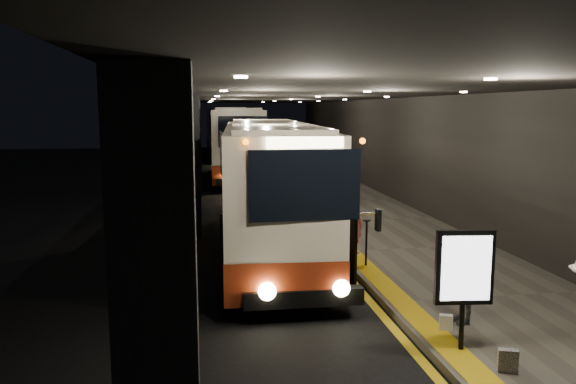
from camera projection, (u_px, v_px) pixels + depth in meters
ground at (247, 270)px, 13.93m from camera, size 90.00×90.00×0.00m
lane_line_white at (181, 229)px, 18.55m from camera, size 0.12×50.00×0.01m
kerb_stripe_yellow at (304, 226)px, 19.16m from camera, size 0.18×50.00×0.01m
sidewalk at (372, 221)px, 19.51m from camera, size 4.50×50.00×0.15m
tactile_strip at (318, 221)px, 19.22m from camera, size 0.50×50.00×0.01m
terminal_wall at (437, 137)px, 19.41m from camera, size 0.10×50.00×6.00m
support_columns at (187, 166)px, 17.29m from camera, size 0.80×24.80×4.40m
canopy at (309, 89)px, 18.51m from camera, size 9.00×50.00×0.40m
coach_main at (269, 192)px, 15.51m from camera, size 2.94×11.28×3.49m
coach_second at (235, 146)px, 31.96m from camera, size 2.91×12.41×3.88m
coach_third at (225, 134)px, 45.81m from camera, size 2.95×12.58×3.94m
passenger_boarding at (355, 222)px, 14.91m from camera, size 0.51×0.68×1.66m
passenger_waiting_grey at (464, 283)px, 10.01m from camera, size 0.51×0.90×1.48m
bag_polka at (508, 361)px, 8.19m from camera, size 0.31×0.20×0.34m
bag_plain at (446, 323)px, 9.73m from camera, size 0.25×0.20×0.28m
info_sign at (465, 270)px, 8.78m from camera, size 0.93×0.20×1.95m
stanchion_post at (366, 243)px, 13.69m from camera, size 0.05×0.05×1.13m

